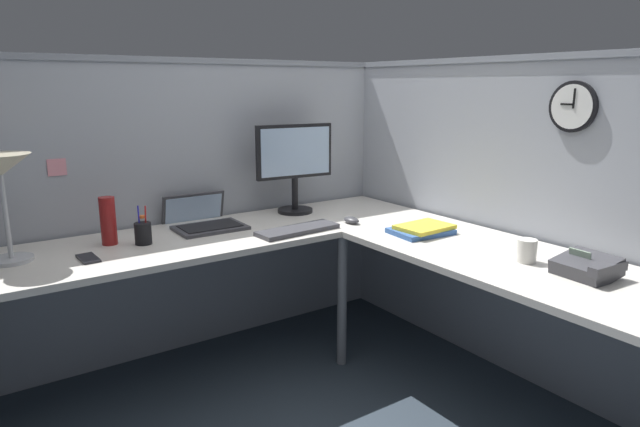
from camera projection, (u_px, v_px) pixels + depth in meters
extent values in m
plane|color=#2D3842|center=(335.00, 385.00, 2.72)|extent=(6.80, 6.80, 0.00)
cube|color=#999EA8|center=(189.00, 209.00, 3.05)|extent=(2.57, 0.10, 1.55)
cube|color=gray|center=(181.00, 61.00, 2.87)|extent=(2.57, 0.12, 0.03)
cube|color=#999EA8|center=(504.00, 219.00, 2.82)|extent=(0.10, 2.37, 1.55)
cube|color=gray|center=(517.00, 58.00, 2.64)|extent=(0.12, 2.37, 0.03)
cube|color=beige|center=(218.00, 236.00, 2.73)|extent=(2.35, 0.66, 0.03)
cube|color=beige|center=(510.00, 261.00, 2.34)|extent=(0.66, 1.49, 0.03)
cylinder|color=slate|center=(342.00, 301.00, 2.86)|extent=(0.05, 0.05, 0.70)
cylinder|color=black|center=(295.00, 210.00, 3.17)|extent=(0.20, 0.20, 0.02)
cylinder|color=black|center=(295.00, 193.00, 3.15)|extent=(0.04, 0.04, 0.20)
cube|color=black|center=(294.00, 151.00, 3.09)|extent=(0.46, 0.07, 0.30)
cube|color=#99B2D1|center=(296.00, 152.00, 3.08)|extent=(0.42, 0.04, 0.26)
cube|color=#38383D|center=(210.00, 228.00, 2.79)|extent=(0.34, 0.24, 0.02)
cube|color=black|center=(210.00, 226.00, 2.79)|extent=(0.29, 0.18, 0.00)
cube|color=#38383D|center=(193.00, 212.00, 2.97)|extent=(0.34, 0.07, 0.22)
cube|color=#99B2D1|center=(194.00, 213.00, 2.96)|extent=(0.31, 0.06, 0.18)
cube|color=#38383D|center=(298.00, 230.00, 2.74)|extent=(0.44, 0.17, 0.02)
ellipsoid|color=#38383D|center=(351.00, 220.00, 2.91)|extent=(0.06, 0.10, 0.03)
cylinder|color=#B7BABF|center=(12.00, 260.00, 2.28)|extent=(0.17, 0.17, 0.02)
cylinder|color=#B7BABF|center=(6.00, 214.00, 2.24)|extent=(0.02, 0.02, 0.38)
cylinder|color=black|center=(143.00, 233.00, 2.53)|extent=(0.08, 0.08, 0.10)
cylinder|color=#1E1EB2|center=(139.00, 220.00, 2.51)|extent=(0.01, 0.01, 0.13)
cylinder|color=#B21E1E|center=(146.00, 219.00, 2.51)|extent=(0.01, 0.02, 0.13)
cylinder|color=#D8591E|center=(142.00, 217.00, 2.52)|extent=(0.03, 0.03, 0.01)
cube|color=black|center=(88.00, 258.00, 2.31)|extent=(0.07, 0.15, 0.01)
cylinder|color=maroon|center=(108.00, 221.00, 2.51)|extent=(0.07, 0.07, 0.22)
cube|color=#38383D|center=(586.00, 267.00, 2.10)|extent=(0.20, 0.21, 0.10)
cube|color=#8CA58C|center=(580.00, 255.00, 2.12)|extent=(0.02, 0.09, 0.04)
cube|color=#38383D|center=(608.00, 269.00, 2.03)|extent=(0.19, 0.05, 0.04)
cube|color=#335999|center=(421.00, 231.00, 2.71)|extent=(0.30, 0.23, 0.02)
cube|color=yellow|center=(425.00, 227.00, 2.71)|extent=(0.27, 0.20, 0.02)
cylinder|color=silver|center=(527.00, 251.00, 2.27)|extent=(0.08, 0.08, 0.10)
cylinder|color=black|center=(574.00, 107.00, 2.38)|extent=(0.03, 0.22, 0.22)
cylinder|color=white|center=(571.00, 107.00, 2.37)|extent=(0.00, 0.19, 0.19)
cube|color=black|center=(567.00, 104.00, 2.38)|extent=(0.00, 0.06, 0.01)
cube|color=black|center=(574.00, 98.00, 2.35)|extent=(0.00, 0.01, 0.08)
cube|color=pink|center=(57.00, 167.00, 2.58)|extent=(0.08, 0.00, 0.08)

